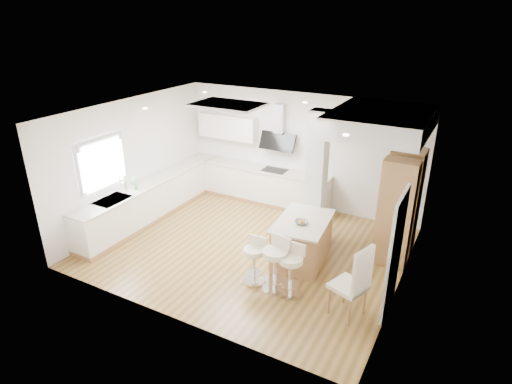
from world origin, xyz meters
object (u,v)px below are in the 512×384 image
Objects in this scene: bar_stool_a at (254,258)px; dining_chair at (355,280)px; peninsula at (302,240)px; bar_stool_b at (276,261)px; bar_stool_c at (291,268)px.

dining_chair is (1.84, -0.11, 0.20)m from bar_stool_a.
bar_stool_b is (-0.02, -1.12, 0.13)m from peninsula.
peninsula is 1.16m from bar_stool_c.
peninsula is 1.60× the size of bar_stool_c.
peninsula reaches higher than bar_stool_a.
peninsula is 1.13m from bar_stool_b.
bar_stool_b is 0.29m from bar_stool_c.
bar_stool_c is (0.73, -0.03, 0.04)m from bar_stool_a.
bar_stool_c is (0.29, 0.00, -0.04)m from bar_stool_b.
bar_stool_b is at bearing -163.69° from dining_chair.
bar_stool_c is 1.13m from dining_chair.
peninsula is 1.73× the size of bar_stool_a.
bar_stool_a is at bearing -174.12° from bar_stool_b.
dining_chair reaches higher than bar_stool_b.
bar_stool_b is at bearing -97.24° from peninsula.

